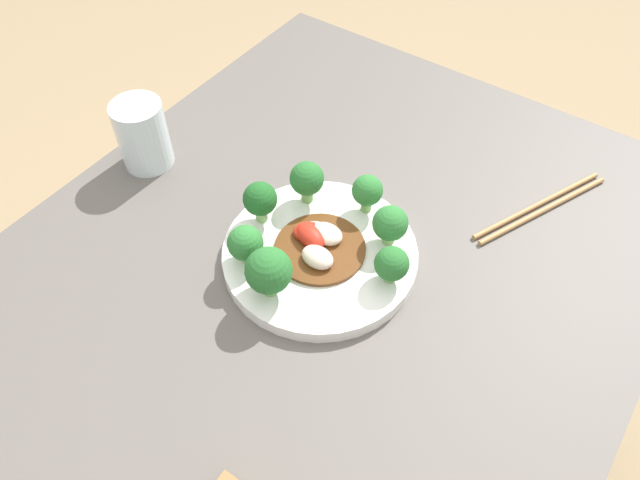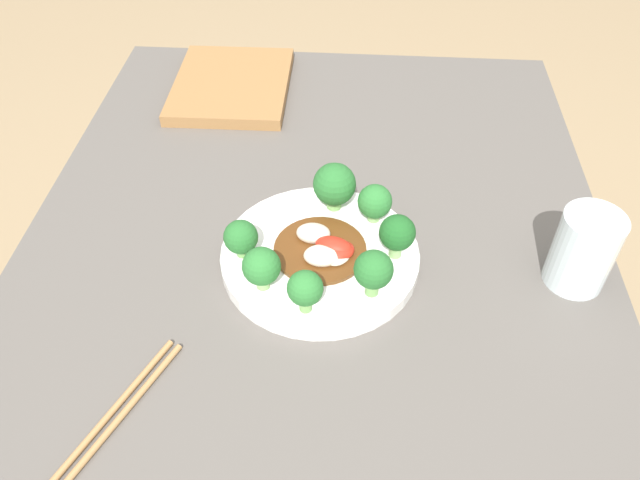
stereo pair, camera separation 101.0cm
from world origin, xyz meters
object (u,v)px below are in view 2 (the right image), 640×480
object	(u,v)px
broccoli_northwest	(375,202)
broccoli_east	(304,289)
broccoli_south	(241,237)
stirfry_center	(325,248)
broccoli_west	(334,185)
broccoli_north	(397,233)
plate	(320,256)
broccoli_southeast	(261,267)
drinking_glass	(584,250)
cutting_board	(232,85)
chopsticks	(105,427)
broccoli_northeast	(373,270)

from	to	relation	value
broccoli_northwest	broccoli_east	size ratio (longest dim) A/B	0.95
broccoli_south	stirfry_center	distance (m)	0.10
broccoli_west	broccoli_northwest	xyz separation A→B (m)	(0.02, 0.05, -0.01)
broccoli_west	broccoli_north	world-z (taller)	broccoli_west
plate	broccoli_southeast	distance (m)	0.10
broccoli_south	drinking_glass	xyz separation A→B (m)	(-0.00, 0.41, 0.00)
broccoli_west	broccoli_east	distance (m)	0.18
broccoli_west	broccoli_north	xyz separation A→B (m)	(0.08, 0.08, -0.00)
broccoli_northwest	cutting_board	size ratio (longest dim) A/B	0.22
broccoli_north	broccoli_south	bearing A→B (deg)	-86.26
broccoli_south	stirfry_center	xyz separation A→B (m)	(-0.01, 0.10, -0.02)
broccoli_southeast	chopsticks	size ratio (longest dim) A/B	0.26
stirfry_center	chopsticks	xyz separation A→B (m)	(0.25, -0.20, -0.02)
broccoli_west	cutting_board	world-z (taller)	broccoli_west
broccoli_northeast	stirfry_center	world-z (taller)	broccoli_northeast
stirfry_center	broccoli_northeast	bearing A→B (deg)	44.41
broccoli_northwest	broccoli_northeast	distance (m)	0.13
broccoli_northeast	stirfry_center	bearing A→B (deg)	-135.59
plate	broccoli_south	distance (m)	0.10
plate	broccoli_north	world-z (taller)	broccoli_north
chopsticks	cutting_board	bearing A→B (deg)	178.52
broccoli_south	drinking_glass	bearing A→B (deg)	90.68
broccoli_south	drinking_glass	size ratio (longest dim) A/B	0.50
cutting_board	chopsticks	bearing A→B (deg)	-1.48
chopsticks	cutting_board	size ratio (longest dim) A/B	0.91
broccoli_southeast	stirfry_center	distance (m)	0.09
plate	chopsticks	size ratio (longest dim) A/B	1.15
broccoli_southeast	broccoli_south	size ratio (longest dim) A/B	1.12
plate	stirfry_center	bearing A→B (deg)	67.65
broccoli_south	broccoli_east	bearing A→B (deg)	46.21
cutting_board	stirfry_center	bearing A→B (deg)	25.08
broccoli_southeast	drinking_glass	xyz separation A→B (m)	(-0.06, 0.38, -0.00)
stirfry_center	plate	bearing A→B (deg)	-112.35
broccoli_northeast	broccoli_south	world-z (taller)	broccoli_northeast
broccoli_south	broccoli_northwest	bearing A→B (deg)	115.11
plate	chopsticks	world-z (taller)	plate
broccoli_northwest	broccoli_north	distance (m)	0.07
broccoli_north	chopsticks	xyz separation A→B (m)	(0.25, -0.29, -0.05)
broccoli_south	broccoli_west	bearing A→B (deg)	131.83
stirfry_center	drinking_glass	distance (m)	0.31
broccoli_northwest	broccoli_south	xyz separation A→B (m)	(0.08, -0.16, -0.00)
broccoli_southeast	broccoli_west	bearing A→B (deg)	152.80
broccoli_east	broccoli_south	xyz separation A→B (m)	(-0.08, -0.09, -0.01)
broccoli_southeast	broccoli_east	bearing A→B (deg)	59.46
broccoli_north	broccoli_northeast	distance (m)	0.07
broccoli_north	broccoli_west	bearing A→B (deg)	-136.51
broccoli_southeast	broccoli_north	bearing A→B (deg)	111.92
plate	broccoli_northwest	bearing A→B (deg)	134.06
plate	chopsticks	distance (m)	0.32
broccoli_northeast	broccoli_south	size ratio (longest dim) A/B	1.22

